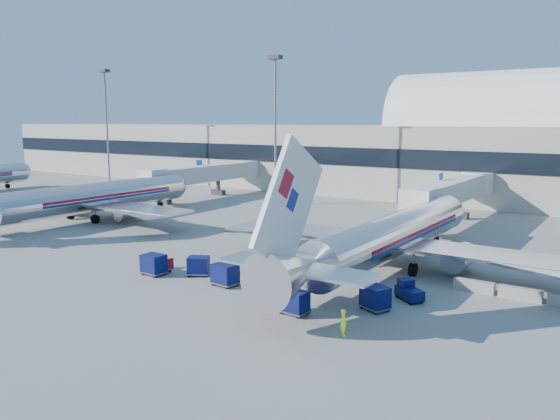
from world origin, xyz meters
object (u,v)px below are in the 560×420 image
Objects in this scene: airliner_main at (390,236)px; tug_right at (409,291)px; tug_left at (267,259)px; cart_solo_far at (375,297)px; mast_west at (275,108)px; barrier_mid at (520,294)px; cart_train_a at (225,274)px; tug_lead at (231,275)px; jetbridge_mid at (209,173)px; barrier_near at (474,286)px; cart_train_c at (154,264)px; ramp_worker at (344,322)px; jetbridge_near at (455,191)px; cart_train_b at (199,265)px; mast_far_west at (106,111)px; airliner_mid at (88,198)px; cart_open_red at (159,267)px; cart_solo_near at (295,302)px.

tug_right is (4.63, -7.14, -2.25)m from airliner_main.
cart_solo_far reaches higher than tug_left.
mast_west is 51.92m from barrier_mid.
mast_west is at bearing 124.08° from cart_train_a.
mast_west is 10.27× the size of tug_lead.
cart_train_a is (35.76, -38.30, -3.00)m from jetbridge_mid.
tug_left is at bearing -169.80° from barrier_near.
cart_train_c is 1.23× the size of ramp_worker.
airliner_main is 10.96m from tug_left.
mast_west is 44.54m from tug_lead.
jetbridge_near is 9.17× the size of barrier_mid.
ramp_worker is (12.68, -4.65, 0.21)m from tug_lead.
airliner_main reaches higher than tug_left.
cart_train_b is (-3.70, 0.94, -0.07)m from cart_train_a.
airliner_main is 11.84m from barrier_mid.
jetbridge_mid is at bearing 149.36° from airliner_main.
mast_far_west reaches higher than ramp_worker.
tug_left is 1.63× the size of ramp_worker.
airliner_mid reaches higher than jetbridge_near.
jetbridge_near is (39.60, 26.30, 1.00)m from airliner_mid.
ramp_worker is (6.23, -42.00, -3.11)m from jetbridge_near.
barrier_mid is at bearing 69.72° from tug_right.
airliner_mid is 48.49m from ramp_worker.
jetbridge_near is at bearing 85.18° from cart_open_red.
jetbridge_mid is 51.67m from tug_lead.
cart_solo_near is (8.55, -8.70, 0.13)m from tug_left.
airliner_mid is 16.41× the size of cart_train_b.
tug_lead is at bearing -46.41° from jetbridge_mid.
cart_solo_far is at bearing -28.32° from cart_train_b.
tug_left is 1.29× the size of cart_train_a.
mast_west is at bearing 0.00° from mast_far_west.
tug_right is (46.63, -7.14, -2.25)m from airliner_mid.
airliner_mid reaches higher than tug_left.
ramp_worker is (19.75, -3.47, 0.36)m from cart_open_red.
airliner_mid is 29.54m from cart_train_c.
tug_right is at bearing -43.30° from mast_west.
mast_far_west reaches higher than cart_solo_near.
cart_train_a is (61.36, -37.49, -13.86)m from mast_far_west.
cart_train_c is at bearing -166.87° from cart_train_a.
barrier_mid is 1.12× the size of tug_left.
ramp_worker is (16.17, -4.64, -0.03)m from cart_train_b.
tug_right is 8.87m from cart_solo_near.
jetbridge_near is at bearing 70.89° from tug_lead.
barrier_near is (8.00, -2.51, -2.48)m from airliner_main.
mast_far_west is at bearing 146.28° from cart_train_c.
cart_train_b is 0.98× the size of cart_solo_far.
tug_right is at bearing -8.70° from airliner_mid.
cart_solo_far reaches higher than cart_solo_near.
cart_solo_near is (-8.61, -11.79, 0.40)m from barrier_near.
ramp_worker reaches higher than barrier_near.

